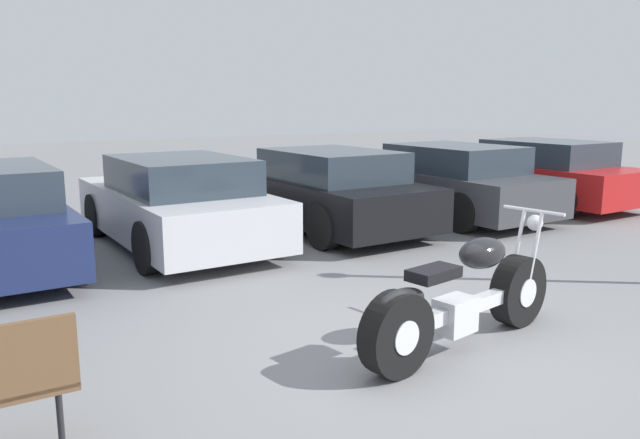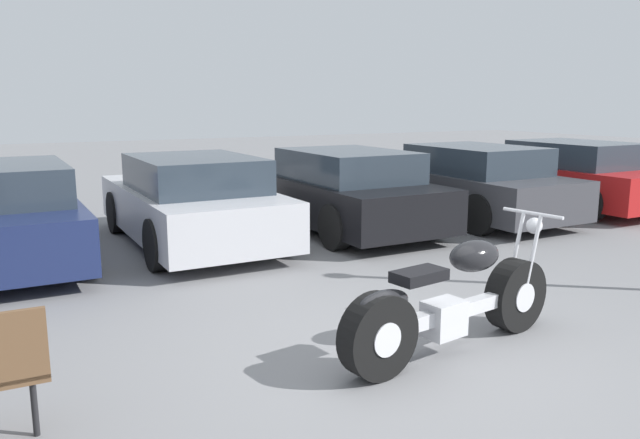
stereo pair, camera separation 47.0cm
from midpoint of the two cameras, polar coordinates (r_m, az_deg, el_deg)
ground_plane at (r=5.42m, az=5.97°, el=-11.81°), size 60.00×60.00×0.00m
motorcycle at (r=5.37m, az=10.40°, el=-7.31°), size 2.36×0.73×1.09m
parked_car_silver at (r=9.24m, az=-14.39°, el=1.45°), size 1.86×4.19×1.30m
parked_car_black at (r=10.20m, az=-0.84°, el=2.65°), size 1.86×4.19×1.30m
parked_car_dark_grey at (r=11.52m, az=10.37°, el=3.41°), size 1.86×4.19×1.30m
parked_car_red at (r=13.31m, az=18.35°, el=4.02°), size 1.86×4.19×1.30m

